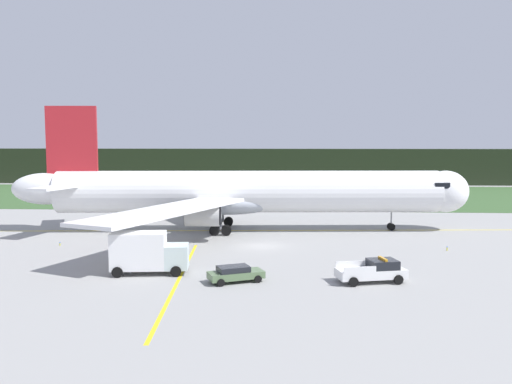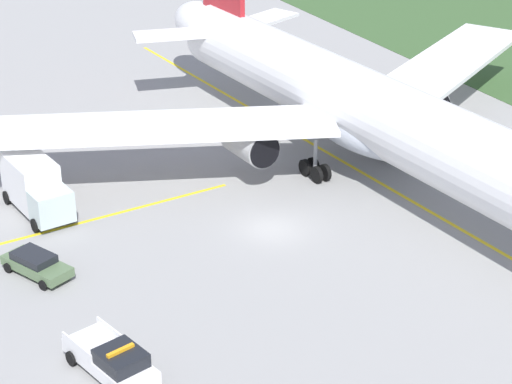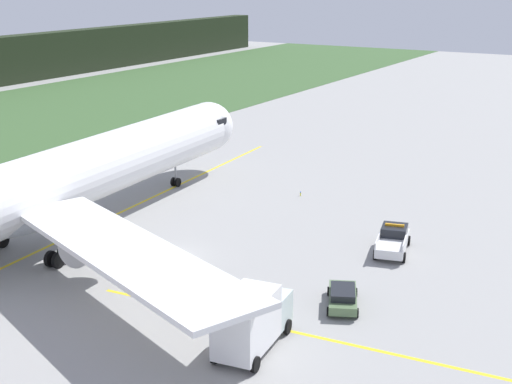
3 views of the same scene
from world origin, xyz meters
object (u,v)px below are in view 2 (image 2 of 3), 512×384
at_px(airliner, 380,116).
at_px(catering_truck, 35,186).
at_px(staff_car, 36,264).
at_px(ops_pickup_truck, 113,360).

distance_m(airliner, catering_truck, 23.17).
bearing_deg(staff_car, airliner, 93.57).
height_order(airliner, catering_truck, airliner).
xyz_separation_m(ops_pickup_truck, staff_car, (-10.99, -0.67, -0.20)).
distance_m(airliner, ops_pickup_truck, 27.05).
bearing_deg(catering_truck, ops_pickup_truck, -4.68).
bearing_deg(staff_car, ops_pickup_truck, 3.51).
xyz_separation_m(airliner, staff_car, (1.52, -24.34, -4.08)).
bearing_deg(ops_pickup_truck, airliner, 117.85).
distance_m(ops_pickup_truck, catering_truck, 18.78).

